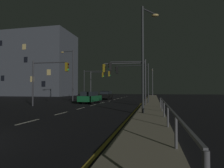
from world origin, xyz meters
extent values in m
plane|color=black|center=(0.00, 17.50, 0.00)|extent=(112.00, 112.00, 0.00)
cube|color=gray|center=(6.69, 17.50, 0.07)|extent=(2.12, 77.00, 0.14)
cube|color=silver|center=(0.00, 5.00, 0.01)|extent=(0.14, 2.00, 0.01)
cube|color=silver|center=(0.00, 9.00, 0.01)|extent=(0.14, 2.00, 0.01)
cube|color=silver|center=(0.00, 13.00, 0.01)|extent=(0.14, 2.00, 0.01)
cube|color=silver|center=(0.00, 17.00, 0.01)|extent=(0.14, 2.00, 0.01)
cube|color=silver|center=(0.00, 21.00, 0.01)|extent=(0.14, 2.00, 0.01)
cube|color=silver|center=(0.00, 25.00, 0.01)|extent=(0.14, 2.00, 0.01)
cube|color=silver|center=(0.00, 29.00, 0.01)|extent=(0.14, 2.00, 0.01)
cube|color=silver|center=(0.00, 33.00, 0.01)|extent=(0.14, 2.00, 0.01)
cube|color=silver|center=(0.00, 37.00, 0.01)|extent=(0.14, 2.00, 0.01)
cube|color=silver|center=(0.00, 41.00, 0.01)|extent=(0.14, 2.00, 0.01)
cube|color=silver|center=(0.00, 45.00, 0.01)|extent=(0.14, 2.00, 0.01)
cube|color=gold|center=(5.39, 22.50, 0.01)|extent=(0.14, 53.00, 0.01)
cube|color=#14592D|center=(-1.33, 19.67, 0.67)|extent=(1.97, 4.46, 0.70)
cube|color=#1E2328|center=(-1.34, 19.42, 1.29)|extent=(1.69, 2.52, 0.55)
cylinder|color=black|center=(-2.08, 21.11, 0.32)|extent=(0.24, 0.65, 0.64)
cylinder|color=black|center=(-0.48, 21.05, 0.32)|extent=(0.24, 0.65, 0.64)
cylinder|color=black|center=(-2.18, 18.29, 0.32)|extent=(0.24, 0.65, 0.64)
cylinder|color=black|center=(-0.58, 18.24, 0.32)|extent=(0.24, 0.65, 0.64)
cube|color=black|center=(-1.80, 30.00, 0.67)|extent=(1.95, 4.45, 0.70)
cube|color=#1E2328|center=(-1.79, 30.25, 1.29)|extent=(1.67, 2.51, 0.55)
cylinder|color=black|center=(-1.04, 28.57, 0.32)|extent=(0.24, 0.65, 0.64)
cylinder|color=black|center=(-2.64, 28.61, 0.32)|extent=(0.24, 0.65, 0.64)
cylinder|color=black|center=(-0.96, 31.38, 0.32)|extent=(0.24, 0.65, 0.64)
cylinder|color=black|center=(-2.56, 31.43, 0.32)|extent=(0.24, 0.65, 0.64)
cylinder|color=#2D3033|center=(6.29, 20.47, 2.70)|extent=(0.16, 0.16, 5.12)
cylinder|color=#2D3033|center=(4.21, 20.55, 5.01)|extent=(4.16, 0.27, 0.11)
cube|color=black|center=(2.13, 20.63, 4.48)|extent=(0.29, 0.35, 0.95)
sphere|color=black|center=(1.98, 20.63, 4.78)|extent=(0.20, 0.20, 0.20)
sphere|color=black|center=(1.98, 20.63, 4.48)|extent=(0.20, 0.20, 0.20)
sphere|color=#19D84C|center=(1.98, 20.63, 4.18)|extent=(0.20, 0.20, 0.20)
cylinder|color=#2D3033|center=(-5.91, 29.45, 2.78)|extent=(0.16, 0.16, 5.55)
cylinder|color=#38383D|center=(-3.52, 29.62, 5.30)|extent=(4.80, 0.44, 0.11)
cube|color=olive|center=(-1.12, 29.78, 4.78)|extent=(0.30, 0.36, 0.95)
sphere|color=black|center=(-0.97, 29.79, 5.08)|extent=(0.20, 0.20, 0.20)
sphere|color=black|center=(-0.97, 29.79, 4.78)|extent=(0.20, 0.20, 0.20)
sphere|color=#19D84C|center=(-0.97, 29.79, 4.48)|extent=(0.20, 0.20, 0.20)
cylinder|color=#38383D|center=(6.09, 16.87, 2.68)|extent=(0.16, 0.16, 5.08)
cylinder|color=#38383D|center=(4.14, 16.63, 4.97)|extent=(3.90, 0.59, 0.11)
cube|color=black|center=(2.20, 16.39, 4.45)|extent=(0.32, 0.37, 0.95)
sphere|color=black|center=(2.05, 16.37, 4.75)|extent=(0.20, 0.20, 0.20)
sphere|color=black|center=(2.05, 16.37, 4.45)|extent=(0.20, 0.20, 0.20)
sphere|color=#19D84C|center=(2.05, 16.37, 4.15)|extent=(0.20, 0.20, 0.20)
cylinder|color=#4C4C51|center=(-5.86, 33.18, 2.82)|extent=(0.16, 0.16, 5.64)
cylinder|color=#2D3033|center=(-4.52, 33.08, 5.39)|extent=(2.67, 0.30, 0.11)
cube|color=olive|center=(-3.19, 32.99, 4.87)|extent=(0.30, 0.36, 0.95)
sphere|color=black|center=(-3.04, 32.98, 5.17)|extent=(0.20, 0.20, 0.20)
sphere|color=black|center=(-3.04, 32.98, 4.87)|extent=(0.20, 0.20, 0.20)
sphere|color=#19D84C|center=(-3.04, 32.98, 4.57)|extent=(0.20, 0.20, 0.20)
cylinder|color=#2D3033|center=(6.05, 17.46, 2.64)|extent=(0.16, 0.16, 5.01)
cylinder|color=#4C4C51|center=(3.65, 17.31, 4.90)|extent=(4.80, 0.41, 0.11)
cube|color=olive|center=(1.25, 17.16, 4.37)|extent=(0.30, 0.36, 0.95)
sphere|color=black|center=(1.09, 17.15, 4.67)|extent=(0.20, 0.20, 0.20)
sphere|color=black|center=(1.09, 17.15, 4.37)|extent=(0.20, 0.20, 0.20)
sphere|color=#19D84C|center=(1.09, 17.15, 4.07)|extent=(0.20, 0.20, 0.20)
cylinder|color=#38383D|center=(-6.21, 14.25, 2.53)|extent=(0.16, 0.16, 5.06)
cylinder|color=#38383D|center=(-4.21, 14.34, 4.81)|extent=(3.99, 0.28, 0.11)
cube|color=olive|center=(-2.22, 14.42, 4.29)|extent=(0.29, 0.35, 0.95)
sphere|color=black|center=(-2.06, 14.43, 4.59)|extent=(0.20, 0.20, 0.20)
sphere|color=black|center=(-2.06, 14.43, 4.29)|extent=(0.20, 0.20, 0.20)
sphere|color=#19D84C|center=(-2.06, 14.43, 3.99)|extent=(0.20, 0.20, 0.20)
cylinder|color=#4C4C51|center=(6.71, 44.17, 3.67)|extent=(0.18, 0.18, 7.06)
cylinder|color=#2D3033|center=(6.66, 44.89, 7.05)|extent=(0.20, 1.45, 0.10)
ellipsoid|color=#F9D172|center=(6.61, 45.62, 6.95)|extent=(0.56, 0.36, 0.24)
cylinder|color=#2D3033|center=(6.21, 9.43, 4.05)|extent=(0.18, 0.18, 7.83)
cylinder|color=#38383D|center=(6.67, 10.07, 7.82)|extent=(0.99, 1.34, 0.10)
ellipsoid|color=#F9D172|center=(7.13, 10.71, 7.72)|extent=(0.56, 0.36, 0.24)
cylinder|color=#38383D|center=(-6.03, 24.56, 4.17)|extent=(0.18, 0.18, 8.34)
cylinder|color=#2D3033|center=(-6.99, 24.56, 8.19)|extent=(1.93, 0.11, 0.10)
ellipsoid|color=#F9D172|center=(-7.96, 24.56, 8.09)|extent=(0.56, 0.36, 0.24)
cylinder|color=#59595E|center=(7.60, 1.23, 0.61)|extent=(0.09, 0.09, 0.95)
cylinder|color=#59595E|center=(7.60, 4.46, 0.61)|extent=(0.09, 0.09, 0.95)
cylinder|color=#59595E|center=(7.60, 7.69, 0.61)|extent=(0.09, 0.09, 0.95)
cylinder|color=#59595E|center=(7.60, 10.92, 0.61)|extent=(0.09, 0.09, 0.95)
cylinder|color=#59595E|center=(7.60, 14.16, 0.61)|extent=(0.09, 0.09, 0.95)
cube|color=slate|center=(7.60, 6.08, 1.09)|extent=(0.06, 16.16, 0.06)
cube|color=#4C515B|center=(-29.63, 46.37, 9.31)|extent=(25.67, 12.36, 18.63)
cube|color=black|center=(-21.28, 40.16, 3.34)|extent=(1.10, 0.06, 1.50)
cube|color=black|center=(-34.79, 40.16, 14.83)|extent=(1.10, 0.06, 1.50)
cube|color=#EACC7A|center=(-24.68, 40.16, 4.64)|extent=(1.10, 0.06, 1.50)
cube|color=black|center=(-26.70, 40.16, 9.92)|extent=(1.10, 0.06, 1.50)
cube|color=#EACC7A|center=(-27.24, 40.16, 13.44)|extent=(1.10, 0.06, 1.50)
cube|color=#EACC7A|center=(-19.78, 40.16, 6.36)|extent=(1.10, 0.06, 1.50)
cube|color=black|center=(-33.91, 40.16, 5.00)|extent=(1.10, 0.06, 1.50)
camera|label=1|loc=(6.98, -4.54, 1.84)|focal=30.44mm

